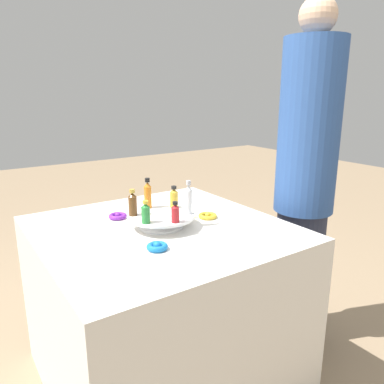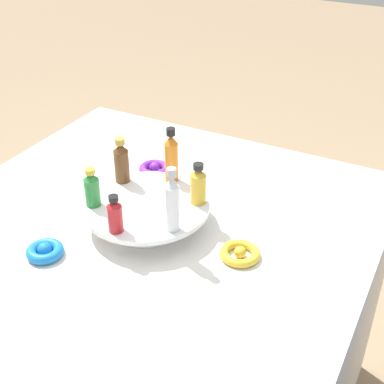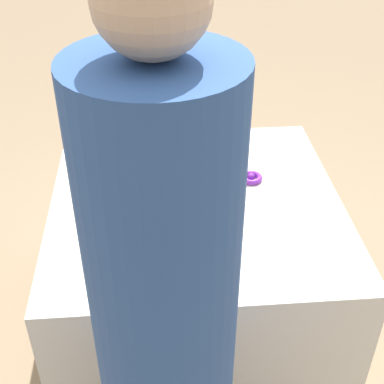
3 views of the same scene
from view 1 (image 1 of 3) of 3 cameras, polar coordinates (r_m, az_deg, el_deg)
ground_plane at (r=2.07m, az=-4.20°, el=-25.85°), size 12.00×12.00×0.00m
party_table at (r=1.84m, az=-4.44°, el=-16.70°), size 1.04×1.04×0.77m
display_stand at (r=1.66m, az=-4.73°, el=-4.12°), size 0.30×0.30×0.06m
bottle_clear at (r=1.64m, az=-0.54°, el=-1.03°), size 0.03×0.03×0.15m
bottle_gold at (r=1.74m, az=-2.76°, el=-0.84°), size 0.04×0.04×0.10m
bottle_orange at (r=1.74m, az=-6.78°, el=-0.34°), size 0.03×0.03×0.14m
bottle_brown at (r=1.64m, az=-9.03°, el=-1.72°), size 0.04×0.04×0.12m
bottle_green at (r=1.54m, az=-7.06°, el=-3.16°), size 0.04×0.04×0.10m
bottle_red at (r=1.54m, az=-2.53°, el=-3.19°), size 0.03×0.03×0.09m
ribbon_bow_blue at (r=1.44m, az=-5.32°, el=-8.27°), size 0.08×0.08×0.03m
ribbon_bow_gold at (r=1.79m, az=2.40°, el=-3.63°), size 0.09×0.09×0.03m
ribbon_bow_purple at (r=1.81m, az=-11.25°, el=-3.61°), size 0.09×0.09×0.03m
person_figure at (r=2.03m, az=16.81°, el=1.48°), size 0.30×0.30×1.79m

